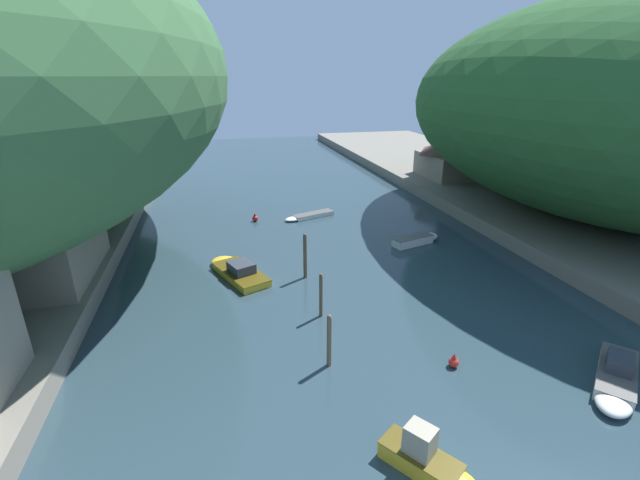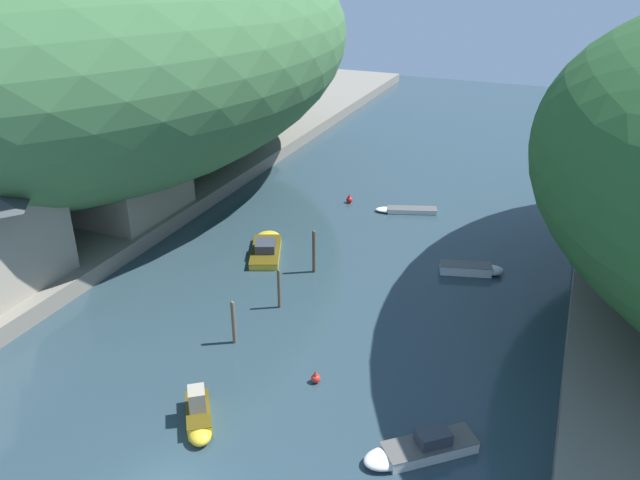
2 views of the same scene
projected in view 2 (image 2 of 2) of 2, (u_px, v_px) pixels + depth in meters
name	position (u px, v px, depth m)	size (l,w,h in m)	color
water_surface	(377.00, 230.00, 51.81)	(130.00, 130.00, 0.00)	#283D47
left_bank	(119.00, 181.00, 60.68)	(22.00, 120.00, 1.25)	slate
hillside_left	(96.00, 43.00, 56.28)	(42.94, 60.12, 24.34)	#3D6B3D
boathouse_shed	(127.00, 183.00, 51.02)	(7.63, 9.50, 4.99)	gray
boat_white_cruiser	(266.00, 247.00, 48.14)	(4.39, 6.70, 1.20)	gold
boat_moored_right	(405.00, 210.00, 55.22)	(5.50, 2.89, 0.40)	white
boat_navy_launch	(419.00, 449.00, 28.99)	(5.18, 4.72, 1.24)	silver
boat_cabin_cruiser	(473.00, 269.00, 44.94)	(4.69, 2.36, 0.71)	white
boat_near_quay	(199.00, 416.00, 30.76)	(3.07, 3.66, 1.83)	gold
mooring_post_second	(233.00, 322.00, 36.72)	(0.24, 0.24, 2.87)	brown
mooring_post_middle	(279.00, 289.00, 40.32)	(0.21, 0.21, 2.80)	brown
mooring_post_fourth	(314.00, 251.00, 44.60)	(0.26, 0.26, 3.32)	brown
channel_buoy_near	(316.00, 378.00, 33.84)	(0.51, 0.51, 0.76)	red
channel_buoy_far	(349.00, 199.00, 57.13)	(0.58, 0.58, 0.87)	red
person_on_quay	(129.00, 213.00, 49.37)	(0.30, 0.42, 1.69)	#282D3D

